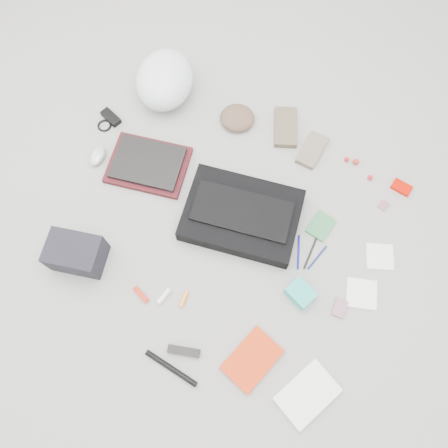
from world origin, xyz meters
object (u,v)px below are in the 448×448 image
at_px(laptop, 148,163).
at_px(messenger_bag, 242,215).
at_px(camera_bag, 76,253).
at_px(book_red, 252,360).
at_px(bike_helmet, 165,80).
at_px(accordion_wallet, 300,293).

bearing_deg(laptop, messenger_bag, -17.35).
distance_m(camera_bag, book_red, 0.87).
distance_m(bike_helmet, accordion_wallet, 1.22).
height_order(bike_helmet, accordion_wallet, bike_helmet).
relative_size(messenger_bag, laptop, 1.58).
bearing_deg(bike_helmet, camera_bag, -101.74).
height_order(book_red, accordion_wallet, accordion_wallet).
distance_m(messenger_bag, book_red, 0.62).
height_order(camera_bag, accordion_wallet, camera_bag).
bearing_deg(camera_bag, messenger_bag, 26.71).
xyz_separation_m(messenger_bag, book_red, (0.31, -0.54, -0.03)).
bearing_deg(book_red, accordion_wallet, 94.65).
bearing_deg(book_red, laptop, 160.90).
xyz_separation_m(camera_bag, book_red, (0.87, -0.06, -0.06)).
bearing_deg(accordion_wallet, messenger_bag, 172.31).
height_order(messenger_bag, book_red, messenger_bag).
xyz_separation_m(bike_helmet, accordion_wallet, (1.02, -0.67, -0.08)).
relative_size(messenger_bag, camera_bag, 2.24).
relative_size(camera_bag, accordion_wallet, 2.04).
relative_size(laptop, book_red, 1.40).
bearing_deg(accordion_wallet, book_red, -80.72).
height_order(bike_helmet, camera_bag, bike_helmet).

